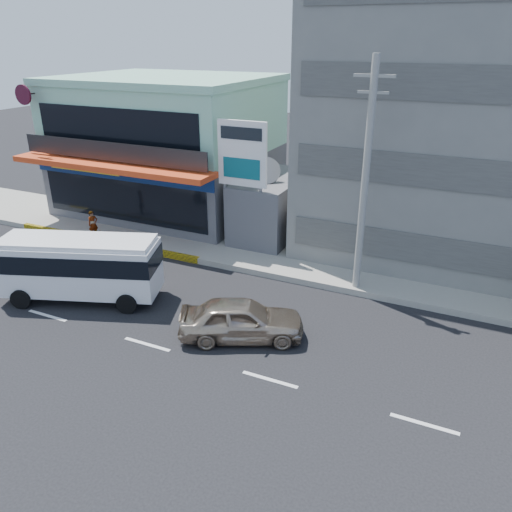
{
  "coord_description": "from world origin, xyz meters",
  "views": [
    {
      "loc": [
        10.29,
        -12.57,
        10.56
      ],
      "look_at": [
        2.35,
        4.63,
        2.2
      ],
      "focal_mm": 35.0,
      "sensor_mm": 36.0,
      "label": 1
    }
  ],
  "objects_px": {
    "satellite_dish": "(266,181)",
    "motorcycle_rider": "(94,234)",
    "sedan": "(241,319)",
    "shop_building": "(170,149)",
    "billboard": "(242,161)",
    "concrete_building": "(486,116)",
    "utility_pole_near": "(365,180)",
    "minibus": "(80,264)"
  },
  "relations": [
    {
      "from": "satellite_dish",
      "to": "motorcycle_rider",
      "type": "distance_m",
      "value": 9.83
    },
    {
      "from": "sedan",
      "to": "motorcycle_rider",
      "type": "height_order",
      "value": "motorcycle_rider"
    },
    {
      "from": "satellite_dish",
      "to": "sedan",
      "type": "bearing_deg",
      "value": -71.73
    },
    {
      "from": "shop_building",
      "to": "billboard",
      "type": "bearing_deg",
      "value": -32.32
    },
    {
      "from": "billboard",
      "to": "sedan",
      "type": "height_order",
      "value": "billboard"
    },
    {
      "from": "motorcycle_rider",
      "to": "concrete_building",
      "type": "bearing_deg",
      "value": 24.03
    },
    {
      "from": "utility_pole_near",
      "to": "motorcycle_rider",
      "type": "distance_m",
      "value": 15.09
    },
    {
      "from": "sedan",
      "to": "utility_pole_near",
      "type": "bearing_deg",
      "value": -53.56
    },
    {
      "from": "utility_pole_near",
      "to": "minibus",
      "type": "bearing_deg",
      "value": -152.32
    },
    {
      "from": "shop_building",
      "to": "sedan",
      "type": "relative_size",
      "value": 2.65
    },
    {
      "from": "satellite_dish",
      "to": "motorcycle_rider",
      "type": "bearing_deg",
      "value": -153.4
    },
    {
      "from": "minibus",
      "to": "concrete_building",
      "type": "bearing_deg",
      "value": 41.99
    },
    {
      "from": "concrete_building",
      "to": "sedan",
      "type": "bearing_deg",
      "value": -118.14
    },
    {
      "from": "billboard",
      "to": "minibus",
      "type": "relative_size",
      "value": 0.98
    },
    {
      "from": "satellite_dish",
      "to": "concrete_building",
      "type": "bearing_deg",
      "value": 21.8
    },
    {
      "from": "shop_building",
      "to": "concrete_building",
      "type": "xyz_separation_m",
      "value": [
        18.0,
        1.05,
        3.0
      ]
    },
    {
      "from": "satellite_dish",
      "to": "minibus",
      "type": "distance_m",
      "value": 10.47
    },
    {
      "from": "utility_pole_near",
      "to": "sedan",
      "type": "xyz_separation_m",
      "value": [
        -3.0,
        -5.49,
        -4.35
      ]
    },
    {
      "from": "shop_building",
      "to": "motorcycle_rider",
      "type": "bearing_deg",
      "value": -93.12
    },
    {
      "from": "sedan",
      "to": "concrete_building",
      "type": "bearing_deg",
      "value": -53.03
    },
    {
      "from": "shop_building",
      "to": "concrete_building",
      "type": "distance_m",
      "value": 18.28
    },
    {
      "from": "satellite_dish",
      "to": "motorcycle_rider",
      "type": "height_order",
      "value": "satellite_dish"
    },
    {
      "from": "shop_building",
      "to": "concrete_building",
      "type": "relative_size",
      "value": 0.77
    },
    {
      "from": "shop_building",
      "to": "satellite_dish",
      "type": "xyz_separation_m",
      "value": [
        8.0,
        -2.95,
        -0.42
      ]
    },
    {
      "from": "sedan",
      "to": "motorcycle_rider",
      "type": "distance_m",
      "value": 12.39
    },
    {
      "from": "concrete_building",
      "to": "minibus",
      "type": "bearing_deg",
      "value": -138.01
    },
    {
      "from": "concrete_building",
      "to": "billboard",
      "type": "height_order",
      "value": "concrete_building"
    },
    {
      "from": "shop_building",
      "to": "utility_pole_near",
      "type": "xyz_separation_m",
      "value": [
        14.0,
        -6.55,
        1.15
      ]
    },
    {
      "from": "concrete_building",
      "to": "minibus",
      "type": "relative_size",
      "value": 2.27
    },
    {
      "from": "motorcycle_rider",
      "to": "satellite_dish",
      "type": "bearing_deg",
      "value": 26.6
    },
    {
      "from": "concrete_building",
      "to": "satellite_dish",
      "type": "xyz_separation_m",
      "value": [
        -10.0,
        -4.0,
        -3.42
      ]
    },
    {
      "from": "satellite_dish",
      "to": "minibus",
      "type": "relative_size",
      "value": 0.21
    },
    {
      "from": "utility_pole_near",
      "to": "sedan",
      "type": "relative_size",
      "value": 2.14
    },
    {
      "from": "utility_pole_near",
      "to": "sedan",
      "type": "height_order",
      "value": "utility_pole_near"
    },
    {
      "from": "satellite_dish",
      "to": "utility_pole_near",
      "type": "height_order",
      "value": "utility_pole_near"
    },
    {
      "from": "minibus",
      "to": "utility_pole_near",
      "type": "bearing_deg",
      "value": 27.68
    },
    {
      "from": "billboard",
      "to": "sedan",
      "type": "bearing_deg",
      "value": -64.35
    },
    {
      "from": "concrete_building",
      "to": "utility_pole_near",
      "type": "distance_m",
      "value": 8.79
    },
    {
      "from": "satellite_dish",
      "to": "sedan",
      "type": "relative_size",
      "value": 0.32
    },
    {
      "from": "shop_building",
      "to": "sedan",
      "type": "height_order",
      "value": "shop_building"
    },
    {
      "from": "shop_building",
      "to": "minibus",
      "type": "bearing_deg",
      "value": -74.56
    },
    {
      "from": "utility_pole_near",
      "to": "motorcycle_rider",
      "type": "height_order",
      "value": "utility_pole_near"
    }
  ]
}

